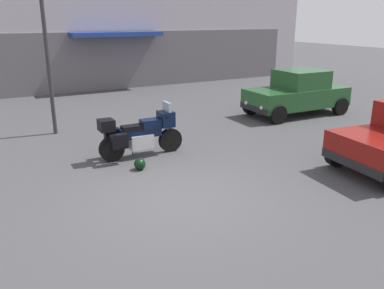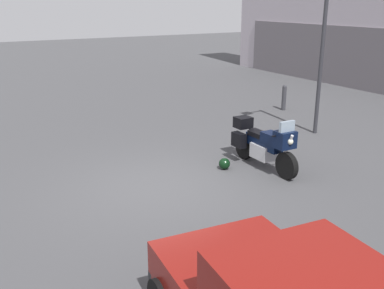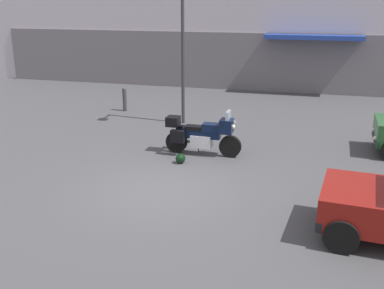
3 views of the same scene
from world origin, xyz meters
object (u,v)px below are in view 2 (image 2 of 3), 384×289
(motorcycle, at_px, (264,143))
(helmet, at_px, (224,164))
(streetlamp_curbside, at_px, (320,35))
(bollard_curbside, at_px, (284,97))

(motorcycle, distance_m, helmet, 1.08)
(streetlamp_curbside, distance_m, bollard_curbside, 3.99)
(helmet, xyz_separation_m, bollard_curbside, (-3.99, 5.39, 0.37))
(streetlamp_curbside, xyz_separation_m, bollard_curbside, (-2.83, 1.34, -2.47))
(helmet, height_order, bollard_curbside, bollard_curbside)
(helmet, distance_m, bollard_curbside, 6.72)
(streetlamp_curbside, bearing_deg, bollard_curbside, 154.62)
(motorcycle, height_order, streetlamp_curbside, streetlamp_curbside)
(motorcycle, height_order, helmet, motorcycle)
(motorcycle, height_order, bollard_curbside, motorcycle)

